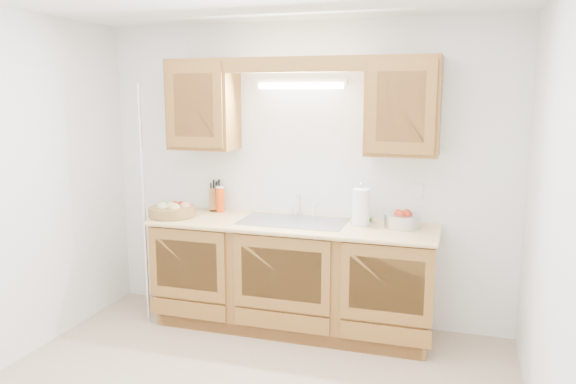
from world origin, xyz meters
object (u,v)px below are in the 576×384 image
at_px(knife_block, 215,199).
at_px(apple_bowl, 402,220).
at_px(paper_towel, 361,207).
at_px(fruit_basket, 172,210).

xyz_separation_m(knife_block, apple_bowl, (1.65, -0.16, -0.04)).
distance_m(paper_towel, apple_bowl, 0.33).
xyz_separation_m(fruit_basket, apple_bowl, (1.89, 0.17, 0.01)).
bearing_deg(fruit_basket, knife_block, 54.20).
bearing_deg(knife_block, fruit_basket, -150.34).
distance_m(fruit_basket, paper_towel, 1.58).
bearing_deg(apple_bowl, paper_towel, -177.86).
bearing_deg(knife_block, paper_towel, -31.94).
distance_m(knife_block, apple_bowl, 1.66).
relative_size(fruit_basket, paper_towel, 1.24).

